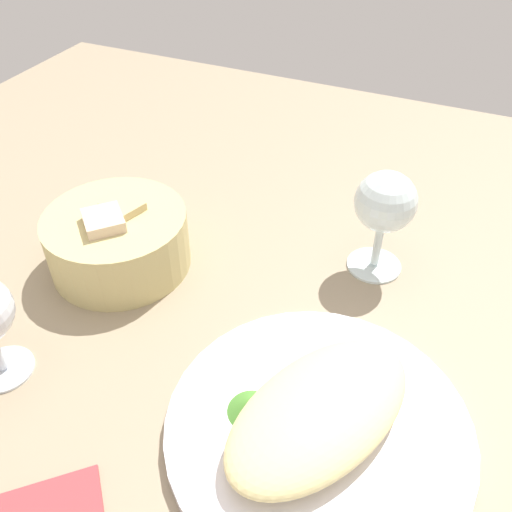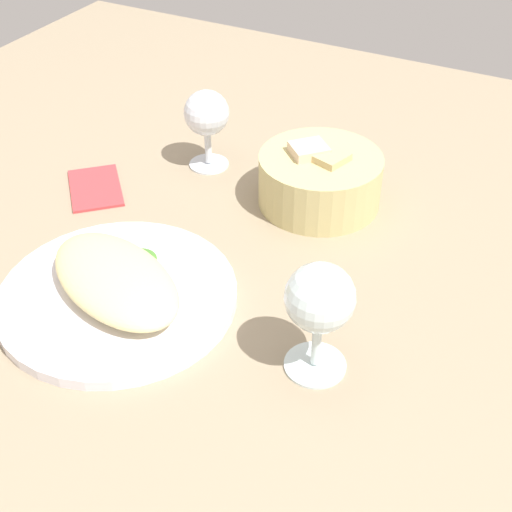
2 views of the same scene
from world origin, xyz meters
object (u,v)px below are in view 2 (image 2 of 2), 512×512
bread_basket (320,179)px  wine_glass_far (207,117)px  wine_glass_near (320,303)px  folded_napkin (95,187)px  plate (118,296)px

bread_basket → wine_glass_far: size_ratio=1.41×
wine_glass_near → wine_glass_far: wine_glass_near is taller
bread_basket → wine_glass_far: 19.05cm
bread_basket → folded_napkin: (-29.51, -11.72, -3.36)cm
wine_glass_far → wine_glass_near: bearing=-44.4°
bread_basket → folded_napkin: bearing=-158.4°
wine_glass_near → folded_napkin: bearing=158.1°
wine_glass_near → folded_napkin: 45.57cm
wine_glass_far → plate: bearing=-78.8°
plate → wine_glass_near: (24.39, 1.16, 8.17)cm
plate → wine_glass_far: (-6.15, 31.09, 7.26)cm
bread_basket → folded_napkin: 31.93cm
plate → bread_basket: 32.21cm
bread_basket → wine_glass_near: wine_glass_near is taller
plate → wine_glass_far: 32.51cm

